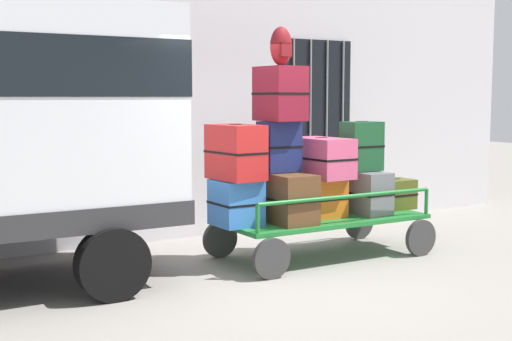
{
  "coord_description": "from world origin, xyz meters",
  "views": [
    {
      "loc": [
        -3.87,
        -6.04,
        1.91
      ],
      "look_at": [
        0.06,
        0.6,
        1.09
      ],
      "focal_mm": 48.64,
      "sensor_mm": 36.0,
      "label": 1
    }
  ],
  "objects_px": {
    "suitcase_midleft_bottom": "(282,197)",
    "suitcase_right_bottom": "(395,194)",
    "suitcase_left_bottom": "(236,203)",
    "suitcase_midleft_middle": "(279,147)",
    "suitcase_midleft_top": "(280,94)",
    "suitcase_center_bottom": "(321,197)",
    "suitcase_center_middle": "(321,158)",
    "suitcase_left_middle": "(236,152)",
    "backpack": "(281,46)",
    "luggage_cart": "(321,223)",
    "suitcase_midright_bottom": "(360,192)",
    "suitcase_midright_middle": "(362,146)"
  },
  "relations": [
    {
      "from": "luggage_cart",
      "to": "suitcase_center_middle",
      "type": "bearing_deg",
      "value": 90.0
    },
    {
      "from": "suitcase_left_bottom",
      "to": "suitcase_midleft_middle",
      "type": "xyz_separation_m",
      "value": [
        0.58,
        0.02,
        0.6
      ]
    },
    {
      "from": "suitcase_left_bottom",
      "to": "suitcase_midright_middle",
      "type": "relative_size",
      "value": 0.86
    },
    {
      "from": "suitcase_center_bottom",
      "to": "suitcase_center_middle",
      "type": "distance_m",
      "value": 0.47
    },
    {
      "from": "suitcase_midright_bottom",
      "to": "suitcase_center_middle",
      "type": "bearing_deg",
      "value": 178.04
    },
    {
      "from": "suitcase_left_middle",
      "to": "suitcase_center_bottom",
      "type": "relative_size",
      "value": 1.39
    },
    {
      "from": "suitcase_left_middle",
      "to": "suitcase_center_bottom",
      "type": "distance_m",
      "value": 1.3
    },
    {
      "from": "suitcase_midright_middle",
      "to": "suitcase_midleft_top",
      "type": "bearing_deg",
      "value": 177.85
    },
    {
      "from": "suitcase_midleft_bottom",
      "to": "suitcase_midright_middle",
      "type": "relative_size",
      "value": 1.57
    },
    {
      "from": "suitcase_midleft_top",
      "to": "suitcase_center_bottom",
      "type": "bearing_deg",
      "value": -1.6
    },
    {
      "from": "suitcase_midright_bottom",
      "to": "suitcase_midright_middle",
      "type": "relative_size",
      "value": 1.4
    },
    {
      "from": "suitcase_midleft_bottom",
      "to": "suitcase_right_bottom",
      "type": "relative_size",
      "value": 2.16
    },
    {
      "from": "suitcase_right_bottom",
      "to": "suitcase_midleft_bottom",
      "type": "bearing_deg",
      "value": -179.12
    },
    {
      "from": "suitcase_right_bottom",
      "to": "suitcase_midleft_middle",
      "type": "bearing_deg",
      "value": 178.75
    },
    {
      "from": "suitcase_midleft_middle",
      "to": "suitcase_right_bottom",
      "type": "bearing_deg",
      "value": -1.25
    },
    {
      "from": "suitcase_left_middle",
      "to": "suitcase_midright_bottom",
      "type": "distance_m",
      "value": 1.82
    },
    {
      "from": "backpack",
      "to": "suitcase_midright_bottom",
      "type": "bearing_deg",
      "value": -2.44
    },
    {
      "from": "suitcase_midleft_bottom",
      "to": "suitcase_center_middle",
      "type": "xyz_separation_m",
      "value": [
        0.58,
        0.04,
        0.42
      ]
    },
    {
      "from": "suitcase_center_middle",
      "to": "backpack",
      "type": "relative_size",
      "value": 1.87
    },
    {
      "from": "suitcase_midleft_top",
      "to": "suitcase_midright_middle",
      "type": "bearing_deg",
      "value": -2.15
    },
    {
      "from": "luggage_cart",
      "to": "suitcase_right_bottom",
      "type": "bearing_deg",
      "value": -0.21
    },
    {
      "from": "suitcase_left_bottom",
      "to": "suitcase_right_bottom",
      "type": "relative_size",
      "value": 1.18
    },
    {
      "from": "suitcase_left_bottom",
      "to": "suitcase_midleft_top",
      "type": "xyz_separation_m",
      "value": [
        0.58,
        0.0,
        1.2
      ]
    },
    {
      "from": "suitcase_midleft_bottom",
      "to": "suitcase_midleft_middle",
      "type": "xyz_separation_m",
      "value": [
        0.0,
        0.06,
        0.58
      ]
    },
    {
      "from": "suitcase_right_bottom",
      "to": "backpack",
      "type": "relative_size",
      "value": 1.0
    },
    {
      "from": "luggage_cart",
      "to": "suitcase_right_bottom",
      "type": "height_order",
      "value": "suitcase_right_bottom"
    },
    {
      "from": "suitcase_midright_bottom",
      "to": "backpack",
      "type": "xyz_separation_m",
      "value": [
        -1.13,
        0.05,
        1.73
      ]
    },
    {
      "from": "suitcase_midright_bottom",
      "to": "suitcase_center_bottom",
      "type": "bearing_deg",
      "value": 179.42
    },
    {
      "from": "suitcase_center_bottom",
      "to": "suitcase_right_bottom",
      "type": "relative_size",
      "value": 1.14
    },
    {
      "from": "suitcase_left_middle",
      "to": "backpack",
      "type": "xyz_separation_m",
      "value": [
        0.61,
        0.02,
        1.17
      ]
    },
    {
      "from": "suitcase_midleft_top",
      "to": "suitcase_center_middle",
      "type": "xyz_separation_m",
      "value": [
        0.58,
        -0.0,
        -0.76
      ]
    },
    {
      "from": "luggage_cart",
      "to": "suitcase_center_bottom",
      "type": "xyz_separation_m",
      "value": [
        0.0,
        -0.0,
        0.32
      ]
    },
    {
      "from": "luggage_cart",
      "to": "suitcase_center_middle",
      "type": "height_order",
      "value": "suitcase_center_middle"
    },
    {
      "from": "suitcase_left_bottom",
      "to": "luggage_cart",
      "type": "bearing_deg",
      "value": -0.52
    },
    {
      "from": "luggage_cart",
      "to": "suitcase_midright_bottom",
      "type": "distance_m",
      "value": 0.67
    },
    {
      "from": "luggage_cart",
      "to": "suitcase_left_middle",
      "type": "xyz_separation_m",
      "value": [
        -1.16,
        0.02,
        0.9
      ]
    },
    {
      "from": "suitcase_left_bottom",
      "to": "suitcase_midleft_middle",
      "type": "height_order",
      "value": "suitcase_midleft_middle"
    },
    {
      "from": "suitcase_center_middle",
      "to": "suitcase_midleft_top",
      "type": "bearing_deg",
      "value": 179.78
    },
    {
      "from": "suitcase_midleft_top",
      "to": "suitcase_midleft_middle",
      "type": "bearing_deg",
      "value": 90.0
    },
    {
      "from": "suitcase_center_middle",
      "to": "suitcase_right_bottom",
      "type": "relative_size",
      "value": 1.87
    },
    {
      "from": "luggage_cart",
      "to": "suitcase_midleft_middle",
      "type": "distance_m",
      "value": 1.11
    },
    {
      "from": "suitcase_midleft_top",
      "to": "luggage_cart",
      "type": "bearing_deg",
      "value": -1.53
    },
    {
      "from": "suitcase_left_middle",
      "to": "backpack",
      "type": "bearing_deg",
      "value": 2.32
    },
    {
      "from": "suitcase_midleft_middle",
      "to": "suitcase_midleft_top",
      "type": "height_order",
      "value": "suitcase_midleft_top"
    },
    {
      "from": "suitcase_center_bottom",
      "to": "suitcase_right_bottom",
      "type": "bearing_deg",
      "value": -0.18
    },
    {
      "from": "suitcase_center_bottom",
      "to": "suitcase_center_middle",
      "type": "relative_size",
      "value": 0.61
    },
    {
      "from": "suitcase_midleft_bottom",
      "to": "suitcase_right_bottom",
      "type": "xyz_separation_m",
      "value": [
        1.74,
        0.03,
        -0.09
      ]
    },
    {
      "from": "suitcase_midleft_top",
      "to": "suitcase_midright_middle",
      "type": "height_order",
      "value": "suitcase_midleft_top"
    },
    {
      "from": "suitcase_center_bottom",
      "to": "luggage_cart",
      "type": "bearing_deg",
      "value": 90.0
    },
    {
      "from": "suitcase_midleft_bottom",
      "to": "suitcase_right_bottom",
      "type": "distance_m",
      "value": 1.74
    }
  ]
}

